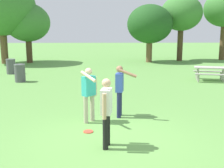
{
  "coord_description": "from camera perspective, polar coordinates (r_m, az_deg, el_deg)",
  "views": [
    {
      "loc": [
        -0.25,
        -6.48,
        2.68
      ],
      "look_at": [
        0.06,
        2.27,
        1.0
      ],
      "focal_mm": 43.94,
      "sensor_mm": 36.0,
      "label": 1
    }
  ],
  "objects": [
    {
      "name": "picnic_table_near",
      "position": [
        16.0,
        19.79,
        2.62
      ],
      "size": [
        1.99,
        1.79,
        0.77
      ],
      "color": "#B2ADA3",
      "rests_on": "ground"
    },
    {
      "name": "ground_plane",
      "position": [
        7.01,
        0.21,
        -11.61
      ],
      "size": [
        120.0,
        120.0,
        0.0
      ],
      "primitive_type": "plane",
      "color": "#609947"
    },
    {
      "name": "tree_tall_left",
      "position": [
        25.06,
        -22.07,
        14.66
      ],
      "size": [
        5.55,
        5.55,
        7.05
      ],
      "color": "brown",
      "rests_on": "ground"
    },
    {
      "name": "person_thrower",
      "position": [
        8.61,
        1.66,
        -0.65
      ],
      "size": [
        0.65,
        0.7,
        1.64
      ],
      "color": "#1E234C",
      "rests_on": "ground"
    },
    {
      "name": "tree_slender_mid",
      "position": [
        26.34,
        14.25,
        14.0
      ],
      "size": [
        3.72,
        3.72,
        5.9
      ],
      "color": "#4C3823",
      "rests_on": "ground"
    },
    {
      "name": "trash_can_beside_table",
      "position": [
        15.57,
        -18.61,
        2.19
      ],
      "size": [
        0.59,
        0.59,
        0.96
      ],
      "color": "#515156",
      "rests_on": "ground"
    },
    {
      "name": "frisbee",
      "position": [
        7.57,
        -4.96,
        -9.83
      ],
      "size": [
        0.27,
        0.27,
        0.03
      ],
      "primitive_type": "cylinder",
      "color": "#E04733",
      "rests_on": "ground"
    },
    {
      "name": "person_bystander",
      "position": [
        8.1,
        -4.78,
        -1.43
      ],
      "size": [
        0.47,
        0.84,
        1.64
      ],
      "color": "#B7AD93",
      "rests_on": "ground"
    },
    {
      "name": "tree_broad_center",
      "position": [
        24.96,
        -17.16,
        12.07
      ],
      "size": [
        3.8,
        3.8,
        5.05
      ],
      "color": "#4C3823",
      "rests_on": "ground"
    },
    {
      "name": "trash_can_further_along",
      "position": [
        18.72,
        -20.29,
        3.46
      ],
      "size": [
        0.59,
        0.59,
        0.96
      ],
      "color": "#515156",
      "rests_on": "ground"
    },
    {
      "name": "person_catcher",
      "position": [
        6.32,
        -1.18,
        -5.11
      ],
      "size": [
        0.29,
        0.6,
        1.64
      ],
      "color": "black",
      "rests_on": "ground"
    },
    {
      "name": "tree_far_right",
      "position": [
        24.52,
        7.87,
        12.21
      ],
      "size": [
        3.92,
        3.92,
        4.99
      ],
      "color": "brown",
      "rests_on": "ground"
    }
  ]
}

